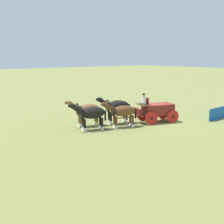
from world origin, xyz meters
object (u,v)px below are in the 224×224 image
Objects in this scene: show_wagon at (156,110)px; draft_horse_lead_off at (86,110)px; draft_horse_rear_near at (122,112)px; draft_horse_rear_off at (116,107)px; draft_horse_lead_near at (91,113)px.

show_wagon is 6.10m from draft_horse_lead_off.
show_wagon is at bearing 170.97° from draft_horse_rear_near.
draft_horse_rear_near is at bearing -9.03° from show_wagon.
show_wagon is 1.85× the size of draft_horse_lead_off.
draft_horse_rear_off is (3.03, -1.77, 0.36)m from show_wagon.
draft_horse_rear_near is 1.01× the size of draft_horse_lead_near.
draft_horse_lead_off reaches higher than draft_horse_rear_near.
draft_horse_rear_off is (-0.46, -1.22, 0.17)m from draft_horse_rear_near.
draft_horse_rear_near is (3.49, -0.55, 0.19)m from show_wagon.
show_wagon is at bearing 166.53° from draft_horse_lead_near.
draft_horse_lead_near is 1.30m from draft_horse_lead_off.
draft_horse_lead_off is at bearing -46.25° from draft_horse_rear_near.
draft_horse_lead_off is (2.00, -2.09, 0.05)m from draft_horse_rear_near.
show_wagon is 6.10m from draft_horse_lead_near.
draft_horse_rear_off is 2.92m from draft_horse_lead_near.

